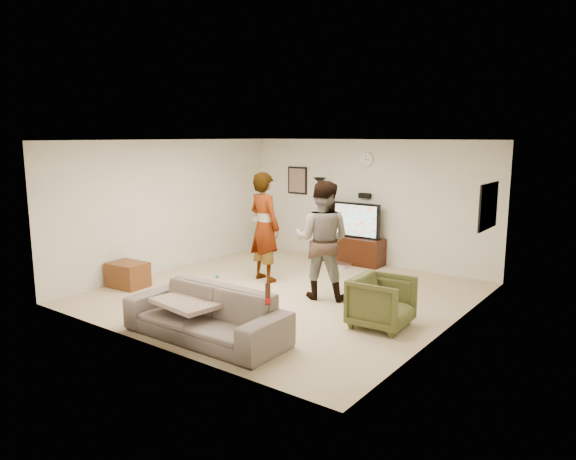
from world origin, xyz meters
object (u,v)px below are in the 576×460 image
Objects in this scene: armchair at (382,302)px; floor_lamp at (319,218)px; tv_stand at (352,250)px; sofa at (206,314)px; side_table at (128,275)px; person_right at (322,240)px; beer_bottle at (268,294)px; tv at (353,220)px; person_left at (265,227)px; cat_tree at (263,228)px.

floor_lamp is at bearing 41.88° from armchair.
sofa reaches higher than tv_stand.
person_right is at bearing 26.26° from side_table.
tv_stand is 4.96m from beer_bottle.
tv is 4.94m from beer_bottle.
cat_tree is at bearing -36.59° from person_left.
armchair is at bearing -54.10° from tv_stand.
armchair is (2.15, -2.97, 0.08)m from tv_stand.
sofa is 2.36m from armchair.
tv is at bearing 59.52° from side_table.
person_right is (0.77, -2.33, 0.67)m from tv_stand.
sofa is (1.35, -4.70, -0.53)m from floor_lamp.
tv_stand is 0.77× the size of floor_lamp.
sofa is at bearing 64.62° from person_right.
cat_tree is at bearing 85.07° from side_table.
floor_lamp is 2.65× the size of side_table.
tv_stand is 1.11× the size of tv.
cat_tree is 3.32m from person_right.
cat_tree is at bearing -166.58° from tv_stand.
tv is at bearing -91.50° from person_right.
person_left is at bearing -50.20° from cat_tree.
floor_lamp is (-0.82, 0.02, -0.05)m from tv.
armchair reaches higher than sofa.
tv is (0.00, 0.00, 0.62)m from tv_stand.
floor_lamp reaches higher than armchair.
tv is 4.75m from sofa.
person_right is 0.85× the size of sofa.
person_left is (-0.62, -2.07, 0.70)m from tv_stand.
beer_bottle is at bearing 88.75° from person_right.
beer_bottle is at bearing -50.28° from cat_tree.
beer_bottle is (1.55, -4.69, 0.50)m from tv_stand.
sofa is (0.53, -4.69, 0.05)m from tv_stand.
side_table is at bearing -120.48° from tv_stand.
tv_stand is at bearing 59.52° from side_table.
beer_bottle is at bearing 143.29° from person_left.
person_right reaches higher than beer_bottle.
floor_lamp reaches higher than side_table.
beer_bottle is (0.79, -2.36, -0.17)m from person_right.
floor_lamp is at bearing 178.92° from tv_stand.
floor_lamp is 1.45× the size of cat_tree.
armchair is at bearing 10.83° from side_table.
floor_lamp reaches higher than sofa.
tv_stand is 0.67× the size of person_left.
beer_bottle is 1.87m from armchair.
person_right is at bearing -55.84° from floor_lamp.
tv_stand is 0.69× the size of person_right.
tv_stand is at bearing 180.00° from tv.
side_table is (-3.80, 0.88, -0.56)m from beer_bottle.
cat_tree is at bearing 129.72° from beer_bottle.
floor_lamp is at bearing 116.82° from beer_bottle.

